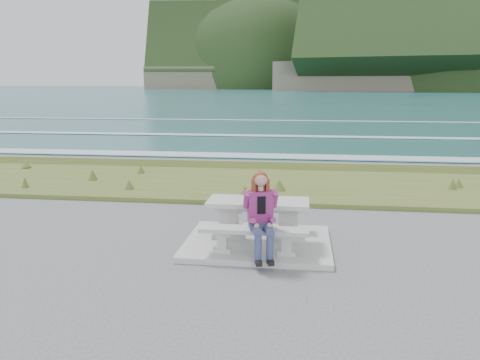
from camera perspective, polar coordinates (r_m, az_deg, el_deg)
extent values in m
cube|color=#A9AAA4|center=(8.57, 2.18, -7.66)|extent=(2.60, 2.10, 0.10)
cube|color=#A9AAA4|center=(8.61, -1.42, -6.95)|extent=(0.62, 0.12, 0.08)
cube|color=#A9AAA4|center=(8.52, -1.43, -5.07)|extent=(0.34, 0.09, 0.51)
cube|color=#A9AAA4|center=(8.44, -1.44, -3.15)|extent=(0.62, 0.12, 0.08)
cube|color=#A9AAA4|center=(8.51, 5.84, -7.22)|extent=(0.62, 0.12, 0.08)
cube|color=#A9AAA4|center=(8.42, 5.88, -5.32)|extent=(0.34, 0.09, 0.51)
cube|color=#A9AAA4|center=(8.34, 5.92, -3.38)|extent=(0.62, 0.12, 0.08)
cube|color=#A9AAA4|center=(8.35, 2.22, -2.74)|extent=(1.80, 0.75, 0.08)
cube|color=#A9AAA4|center=(7.95, -2.21, -8.54)|extent=(0.30, 0.12, 0.08)
cube|color=#A9AAA4|center=(7.90, -2.22, -7.52)|extent=(0.17, 0.09, 0.22)
cube|color=#A9AAA4|center=(7.86, -2.22, -6.49)|extent=(0.30, 0.12, 0.08)
cube|color=#A9AAA4|center=(7.85, 5.68, -8.86)|extent=(0.30, 0.12, 0.08)
cube|color=#A9AAA4|center=(7.80, 5.70, -7.83)|extent=(0.17, 0.09, 0.22)
cube|color=#A9AAA4|center=(7.75, 5.72, -6.79)|extent=(0.30, 0.12, 0.08)
cube|color=#A9AAA4|center=(7.76, 1.72, -6.13)|extent=(1.80, 0.35, 0.07)
cube|color=#A9AAA4|center=(9.26, -0.75, -5.58)|extent=(0.30, 0.12, 0.08)
cube|color=#A9AAA4|center=(9.22, -0.75, -4.69)|extent=(0.17, 0.09, 0.22)
cube|color=#A9AAA4|center=(9.18, -0.75, -3.79)|extent=(0.30, 0.12, 0.08)
cube|color=#A9AAA4|center=(9.18, 5.97, -5.81)|extent=(0.30, 0.12, 0.08)
cube|color=#A9AAA4|center=(9.13, 5.99, -4.91)|extent=(0.17, 0.09, 0.22)
cube|color=#A9AAA4|center=(9.09, 6.01, -4.00)|extent=(0.30, 0.12, 0.08)
cube|color=#A9AAA4|center=(9.10, 2.62, -3.45)|extent=(1.80, 0.35, 0.07)
cube|color=#2E4C1C|center=(13.39, 4.18, -0.80)|extent=(160.00, 4.50, 0.22)
cube|color=#706554|center=(16.23, 4.79, 1.39)|extent=(160.00, 0.80, 2.20)
plane|color=#20555A|center=(438.08, 7.54, 10.98)|extent=(1600.00, 1600.00, 0.00)
cube|color=silver|center=(22.55, 5.47, -0.21)|extent=(220.00, 3.00, 0.06)
cube|color=silver|center=(30.42, 6.04, 2.87)|extent=(220.00, 2.00, 0.06)
cube|color=silver|center=(42.32, 6.49, 5.34)|extent=(220.00, 1.40, 0.06)
cube|color=silver|center=(60.24, 6.83, 7.20)|extent=(220.00, 1.00, 0.06)
cube|color=#706554|center=(449.92, 2.36, 12.23)|extent=(201.55, 149.04, 18.00)
ellipsoid|color=black|center=(449.96, 2.36, 12.61)|extent=(211.86, 162.91, 146.06)
cube|color=navy|center=(7.60, 2.72, -7.59)|extent=(0.52, 0.75, 0.56)
cube|color=#842468|center=(7.66, 2.49, -3.21)|extent=(0.44, 0.32, 0.52)
sphere|color=tan|center=(7.54, 2.54, 0.05)|extent=(0.22, 0.22, 0.22)
sphere|color=#602216|center=(7.56, 2.51, 0.15)|extent=(0.24, 0.24, 0.24)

